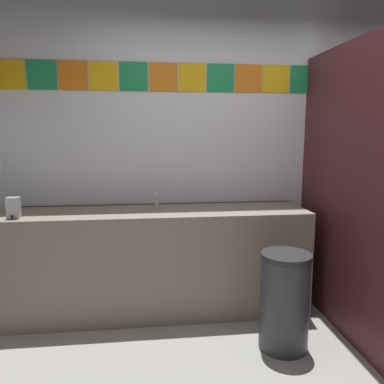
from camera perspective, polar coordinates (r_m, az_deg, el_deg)
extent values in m
cube|color=silver|center=(3.45, 6.21, 6.94)|extent=(4.02, 0.08, 2.78)
cube|color=yellow|center=(3.53, -26.20, 15.92)|extent=(0.24, 0.01, 0.24)
cube|color=#1E8C4C|center=(3.46, -22.10, 16.34)|extent=(0.24, 0.01, 0.24)
cube|color=orange|center=(3.40, -17.84, 16.69)|extent=(0.24, 0.01, 0.24)
cube|color=yellow|center=(3.37, -13.45, 16.96)|extent=(0.24, 0.01, 0.24)
cube|color=#1E8C4C|center=(3.35, -8.97, 17.14)|extent=(0.24, 0.01, 0.24)
cube|color=orange|center=(3.35, -4.47, 17.22)|extent=(0.24, 0.01, 0.24)
cube|color=yellow|center=(3.37, 0.01, 17.20)|extent=(0.24, 0.01, 0.24)
cube|color=#1E8C4C|center=(3.41, 4.41, 17.08)|extent=(0.24, 0.01, 0.24)
cube|color=orange|center=(3.46, 8.69, 16.88)|extent=(0.24, 0.01, 0.24)
cube|color=yellow|center=(3.54, 12.79, 16.60)|extent=(0.24, 0.01, 0.24)
cube|color=#1E8C4C|center=(3.62, 16.70, 16.25)|extent=(0.24, 0.01, 0.24)
cube|color=orange|center=(3.73, 20.40, 15.86)|extent=(0.24, 0.01, 0.24)
cube|color=yellow|center=(3.85, 23.86, 15.44)|extent=(0.24, 0.01, 0.24)
cube|color=#1E8C4C|center=(3.98, 27.10, 14.99)|extent=(0.24, 0.01, 0.24)
cube|color=gray|center=(3.21, -5.38, -10.51)|extent=(2.51, 0.58, 0.88)
cube|color=gray|center=(3.37, -5.59, -2.51)|extent=(2.51, 0.03, 0.08)
cylinder|color=silver|center=(3.08, -5.47, -3.92)|extent=(0.34, 0.34, 0.10)
cylinder|color=silver|center=(3.20, -5.55, -1.96)|extent=(0.04, 0.04, 0.05)
cylinder|color=silver|center=(3.14, -5.55, -0.88)|extent=(0.02, 0.06, 0.09)
cube|color=#B7BABF|center=(3.08, -25.76, -2.21)|extent=(0.09, 0.07, 0.16)
cylinder|color=black|center=(3.05, -25.95, -3.48)|extent=(0.02, 0.02, 0.03)
cube|color=#471E23|center=(2.98, 22.58, 0.05)|extent=(0.04, 1.50, 2.17)
cylinder|color=white|center=(3.78, 26.71, -12.31)|extent=(0.38, 0.38, 0.40)
torus|color=white|center=(3.71, 26.95, -9.20)|extent=(0.39, 0.39, 0.05)
cube|color=white|center=(3.83, 25.39, -6.09)|extent=(0.34, 0.17, 0.34)
cylinder|color=#333338|center=(2.80, 14.00, -16.32)|extent=(0.34, 0.34, 0.66)
cylinder|color=#262628|center=(2.67, 14.29, -9.56)|extent=(0.35, 0.35, 0.04)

